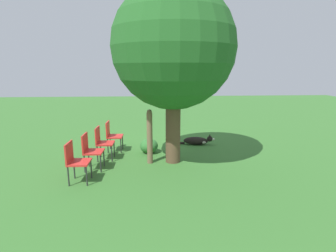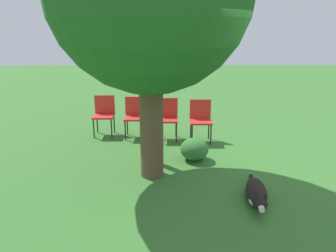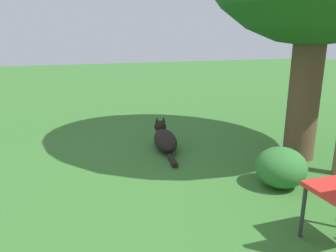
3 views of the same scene
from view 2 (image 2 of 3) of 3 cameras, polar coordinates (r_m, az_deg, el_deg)
The scene contains 8 objects.
ground_plane at distance 5.53m, azimuth 7.02°, elevation -7.88°, with size 30.00×30.00×0.00m, color #38702D.
dog at distance 4.72m, azimuth 15.20°, elevation -11.34°, with size 1.25×0.40×0.34m.
fence_post at distance 5.68m, azimuth -3.30°, elevation 0.32°, with size 0.14×0.14×1.35m.
red_chair_0 at distance 6.80m, azimuth 5.70°, elevation 1.50°, with size 0.43×0.45×0.86m.
red_chair_1 at distance 6.90m, azimuth -0.13°, elevation 1.81°, with size 0.43×0.45×0.86m.
red_chair_2 at distance 7.07m, azimuth -5.75°, elevation 2.10°, with size 0.43×0.45×0.86m.
red_chair_3 at distance 7.30m, azimuth -11.06°, elevation 2.35°, with size 0.43×0.45×0.86m.
low_shrub at distance 5.89m, azimuth 4.62°, elevation -4.04°, with size 0.50×0.50×0.40m.
Camera 2 is at (-4.95, 0.77, 2.33)m, focal length 35.00 mm.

